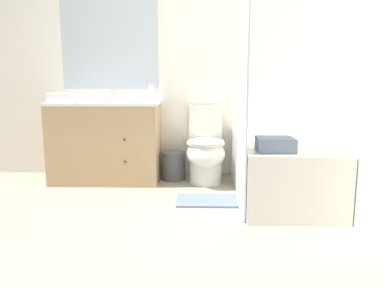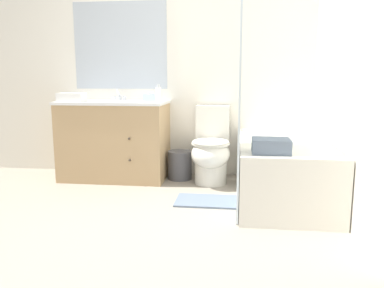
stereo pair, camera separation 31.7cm
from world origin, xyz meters
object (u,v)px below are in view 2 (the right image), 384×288
Objects in this scene: tissue_box at (151,97)px; toilet at (211,150)px; soap_dispenser at (159,94)px; bath_mat at (209,201)px; bath_towel_folded at (271,146)px; wastebasket at (180,165)px; vanity_cabinet at (115,139)px; bathtub at (282,169)px; hand_towel_folded at (72,97)px; sink_faucet at (119,97)px.

toilet is at bearing -12.30° from tissue_box.
soap_dispenser is 1.29m from bath_mat.
bath_towel_folded is at bearing -35.52° from bath_mat.
wastebasket is 0.78m from soap_dispenser.
tissue_box is 0.25× the size of bath_mat.
bathtub is at bearing -15.62° from vanity_cabinet.
toilet is 0.78m from bathtub.
bathtub is 5.52× the size of bath_towel_folded.
tissue_box is at bearing 16.41° from hand_towel_folded.
wastebasket is (-1.00, 0.51, -0.11)m from bathtub.
toilet is 0.84m from tissue_box.
tissue_box is 0.11m from soap_dispenser.
tissue_box reaches higher than hand_towel_folded.
tissue_box reaches higher than toilet.
soap_dispenser is (0.47, -0.17, 0.04)m from sink_faucet.
bathtub reaches higher than wastebasket.
tissue_box is 0.55× the size of hand_towel_folded.
sink_faucet reaches higher than tissue_box.
toilet is 2.81× the size of bath_towel_folded.
soap_dispenser reaches higher than vanity_cabinet.
bath_towel_folded is 0.48× the size of bath_mat.
bathtub is (1.69, -0.67, -0.60)m from sink_faucet.
vanity_cabinet is 6.42× the size of soap_dispenser.
vanity_cabinet is 0.73× the size of bathtub.
toilet is 2.58× the size of wastebasket.
soap_dispenser reaches higher than tissue_box.
tissue_box reaches higher than bath_mat.
soap_dispenser reaches higher than wastebasket.
tissue_box is (0.38, -0.13, 0.00)m from sink_faucet.
soap_dispenser is at bearing 157.76° from bathtub.
hand_towel_folded is at bearing -157.94° from vanity_cabinet.
bath_mat is at bearing -33.05° from vanity_cabinet.
vanity_cabinet is 4.01× the size of bath_towel_folded.
toilet is 1.34× the size of bath_mat.
tissue_box is 0.51× the size of bath_towel_folded.
wastebasket is at bearing 162.51° from toilet.
sink_faucet is at bearing 160.08° from soap_dispenser.
soap_dispenser is 0.66× the size of hand_towel_folded.
wastebasket is 0.83m from bath_mat.
bathtub is at bearing -26.92° from wastebasket.
vanity_cabinet is 0.48m from sink_faucet.
vanity_cabinet is 7.80× the size of tissue_box.
wastebasket is (0.69, 0.04, -0.27)m from vanity_cabinet.
bath_mat is at bearing -48.28° from tissue_box.
hand_towel_folded is at bearing -137.43° from sink_faucet.
vanity_cabinet is 0.59m from tissue_box.
hand_towel_folded is at bearing -169.89° from wastebasket.
toilet is (1.03, -0.27, -0.52)m from sink_faucet.
wastebasket is 1.42m from bath_towel_folded.
bathtub is 1.47m from soap_dispenser.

